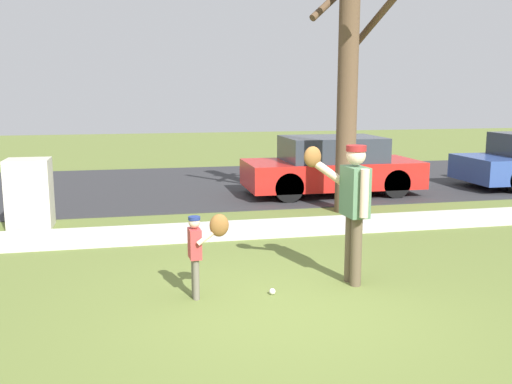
% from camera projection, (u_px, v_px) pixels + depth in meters
% --- Properties ---
extents(ground_plane, '(48.00, 48.00, 0.00)m').
position_uv_depth(ground_plane, '(232.00, 233.00, 9.67)').
color(ground_plane, olive).
extents(sidewalk_strip, '(36.00, 1.20, 0.06)m').
position_uv_depth(sidewalk_strip, '(231.00, 230.00, 9.76)').
color(sidewalk_strip, beige).
rests_on(sidewalk_strip, ground).
extents(road_surface, '(36.00, 6.80, 0.02)m').
position_uv_depth(road_surface, '(198.00, 185.00, 14.58)').
color(road_surface, '#2D2D30').
rests_on(road_surface, ground).
extents(person_adult, '(0.72, 0.61, 1.73)m').
position_uv_depth(person_adult, '(351.00, 198.00, 6.96)').
color(person_adult, brown).
rests_on(person_adult, ground).
extents(person_child, '(0.45, 0.38, 1.02)m').
position_uv_depth(person_child, '(202.00, 243.00, 6.50)').
color(person_child, '#6B6656').
rests_on(person_child, ground).
extents(baseball, '(0.07, 0.07, 0.07)m').
position_uv_depth(baseball, '(272.00, 291.00, 6.74)').
color(baseball, white).
rests_on(baseball, ground).
extents(utility_cabinet, '(0.74, 0.65, 1.22)m').
position_uv_depth(utility_cabinet, '(30.00, 194.00, 9.97)').
color(utility_cabinet, beige).
rests_on(utility_cabinet, ground).
extents(street_tree_near, '(1.85, 1.89, 5.62)m').
position_uv_depth(street_tree_near, '(348.00, 59.00, 10.87)').
color(street_tree_near, brown).
rests_on(street_tree_near, ground).
extents(parked_hatchback_red, '(4.00, 1.75, 1.33)m').
position_uv_depth(parked_hatchback_red, '(332.00, 166.00, 13.17)').
color(parked_hatchback_red, red).
rests_on(parked_hatchback_red, road_surface).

